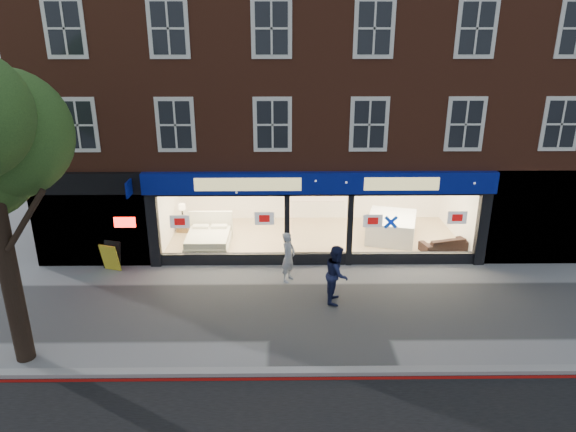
{
  "coord_description": "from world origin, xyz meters",
  "views": [
    {
      "loc": [
        -1.21,
        -12.9,
        7.57
      ],
      "look_at": [
        -1.02,
        2.5,
        1.96
      ],
      "focal_mm": 32.0,
      "sensor_mm": 36.0,
      "label": 1
    }
  ],
  "objects_px": {
    "display_bed": "(209,239)",
    "sofa": "(444,244)",
    "mattress_stack": "(391,227)",
    "pedestrian_blue": "(337,274)",
    "a_board": "(111,256)",
    "pedestrian_grey": "(288,257)"
  },
  "relations": [
    {
      "from": "mattress_stack",
      "to": "sofa",
      "type": "height_order",
      "value": "mattress_stack"
    },
    {
      "from": "a_board",
      "to": "mattress_stack",
      "type": "bearing_deg",
      "value": 32.02
    },
    {
      "from": "a_board",
      "to": "pedestrian_blue",
      "type": "bearing_deg",
      "value": 1.35
    },
    {
      "from": "a_board",
      "to": "pedestrian_grey",
      "type": "relative_size",
      "value": 0.59
    },
    {
      "from": "display_bed",
      "to": "pedestrian_blue",
      "type": "distance_m",
      "value": 5.75
    },
    {
      "from": "mattress_stack",
      "to": "pedestrian_grey",
      "type": "distance_m",
      "value": 5.16
    },
    {
      "from": "display_bed",
      "to": "pedestrian_blue",
      "type": "height_order",
      "value": "pedestrian_blue"
    },
    {
      "from": "mattress_stack",
      "to": "a_board",
      "type": "distance_m",
      "value": 10.13
    },
    {
      "from": "display_bed",
      "to": "pedestrian_blue",
      "type": "relative_size",
      "value": 1.1
    },
    {
      "from": "a_board",
      "to": "pedestrian_grey",
      "type": "xyz_separation_m",
      "value": [
        5.88,
        -0.85,
        0.33
      ]
    },
    {
      "from": "display_bed",
      "to": "pedestrian_grey",
      "type": "xyz_separation_m",
      "value": [
        2.87,
        -2.51,
        0.41
      ]
    },
    {
      "from": "sofa",
      "to": "pedestrian_grey",
      "type": "distance_m",
      "value": 6.02
    },
    {
      "from": "display_bed",
      "to": "mattress_stack",
      "type": "bearing_deg",
      "value": 6.64
    },
    {
      "from": "display_bed",
      "to": "a_board",
      "type": "relative_size",
      "value": 1.98
    },
    {
      "from": "pedestrian_grey",
      "to": "pedestrian_blue",
      "type": "height_order",
      "value": "pedestrian_blue"
    },
    {
      "from": "display_bed",
      "to": "pedestrian_grey",
      "type": "distance_m",
      "value": 3.83
    },
    {
      "from": "mattress_stack",
      "to": "pedestrian_blue",
      "type": "distance_m",
      "value": 5.3
    },
    {
      "from": "mattress_stack",
      "to": "a_board",
      "type": "bearing_deg",
      "value": -165.94
    },
    {
      "from": "mattress_stack",
      "to": "pedestrian_blue",
      "type": "relative_size",
      "value": 1.46
    },
    {
      "from": "display_bed",
      "to": "sofa",
      "type": "xyz_separation_m",
      "value": [
        8.49,
        -0.42,
        -0.05
      ]
    },
    {
      "from": "pedestrian_grey",
      "to": "a_board",
      "type": "bearing_deg",
      "value": 108.52
    },
    {
      "from": "a_board",
      "to": "pedestrian_blue",
      "type": "xyz_separation_m",
      "value": [
        7.28,
        -2.17,
        0.39
      ]
    }
  ]
}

